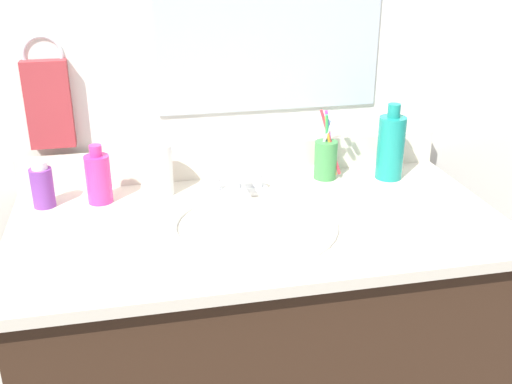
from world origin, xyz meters
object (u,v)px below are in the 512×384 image
at_px(cup_green, 326,157).
at_px(bottle_cream_purple, 42,186).
at_px(bottle_lotion_white, 160,168).
at_px(bottle_mouthwash_teal, 391,146).
at_px(hand_towel, 49,105).
at_px(faucet, 237,183).
at_px(bottle_soap_pink, 98,178).

bearing_deg(cup_green, bottle_cream_purple, -177.41).
bearing_deg(bottle_lotion_white, bottle_mouthwash_teal, -1.45).
relative_size(hand_towel, faucet, 1.38).
bearing_deg(bottle_mouthwash_teal, cup_green, 168.52).
distance_m(faucet, bottle_lotion_white, 0.20).
relative_size(bottle_mouthwash_teal, bottle_soap_pink, 1.39).
height_order(faucet, bottle_mouthwash_teal, bottle_mouthwash_teal).
distance_m(faucet, bottle_soap_pink, 0.34).
height_order(bottle_soap_pink, cup_green, cup_green).
bearing_deg(bottle_cream_purple, bottle_soap_pink, -0.64).
bearing_deg(hand_towel, bottle_cream_purple, -101.28).
distance_m(hand_towel, bottle_lotion_white, 0.32).
relative_size(bottle_mouthwash_teal, cup_green, 1.07).
bearing_deg(bottle_cream_purple, cup_green, 2.59).
height_order(hand_towel, bottle_cream_purple, hand_towel).
distance_m(faucet, cup_green, 0.26).
height_order(hand_towel, cup_green, hand_towel).
relative_size(bottle_cream_purple, bottle_soap_pink, 0.78).
distance_m(hand_towel, bottle_soap_pink, 0.23).
height_order(bottle_cream_purple, bottle_soap_pink, bottle_soap_pink).
xyz_separation_m(faucet, bottle_cream_purple, (-0.47, 0.02, 0.03)).
height_order(bottle_cream_purple, bottle_lotion_white, bottle_lotion_white).
distance_m(hand_towel, bottle_cream_purple, 0.21).
xyz_separation_m(bottle_mouthwash_teal, bottle_cream_purple, (-0.90, 0.00, -0.04)).
distance_m(faucet, bottle_mouthwash_teal, 0.43).
xyz_separation_m(faucet, bottle_lotion_white, (-0.19, 0.04, 0.04)).
xyz_separation_m(hand_towel, bottle_mouthwash_teal, (0.87, -0.13, -0.13)).
bearing_deg(bottle_mouthwash_teal, bottle_soap_pink, -179.98).
relative_size(bottle_mouthwash_teal, bottle_cream_purple, 1.78).
bearing_deg(hand_towel, faucet, -18.15).
bearing_deg(bottle_lotion_white, hand_towel, 156.86).
relative_size(bottle_lotion_white, cup_green, 0.82).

